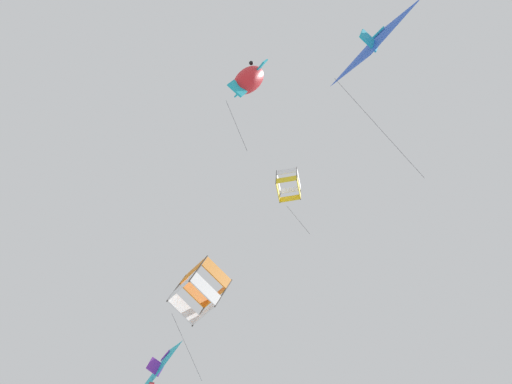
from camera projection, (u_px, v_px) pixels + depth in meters
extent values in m
pyramid|color=blue|center=(374.00, 42.00, 32.19)|extent=(3.42, 2.18, 2.15)
cube|color=#1EB2C6|center=(369.00, 41.00, 31.92)|extent=(0.55, 1.00, 1.20)
cube|color=#1EB2C6|center=(376.00, 35.00, 33.02)|extent=(0.83, 0.50, 0.24)
cylinder|color=#47474C|center=(376.00, 124.00, 29.48)|extent=(2.14, 1.09, 6.09)
cube|color=orange|center=(193.00, 270.00, 34.97)|extent=(1.38, 0.88, 0.71)
cube|color=orange|center=(218.00, 294.00, 35.08)|extent=(1.38, 0.88, 0.71)
cube|color=orange|center=(216.00, 273.00, 34.71)|extent=(0.72, 1.42, 1.18)
cube|color=orange|center=(195.00, 292.00, 35.34)|extent=(0.72, 1.42, 1.18)
cube|color=white|center=(182.00, 286.00, 33.73)|extent=(1.38, 0.88, 0.71)
cube|color=white|center=(207.00, 311.00, 33.85)|extent=(1.38, 0.88, 0.71)
cube|color=white|center=(205.00, 289.00, 33.48)|extent=(0.72, 1.42, 1.18)
cube|color=white|center=(183.00, 308.00, 34.10)|extent=(0.72, 1.42, 1.18)
cylinder|color=#332D28|center=(199.00, 268.00, 34.04)|extent=(0.42, 0.78, 2.11)
cylinder|color=#332D28|center=(177.00, 288.00, 34.66)|extent=(0.42, 0.78, 2.11)
cylinder|color=#332D28|center=(224.00, 293.00, 34.15)|extent=(0.42, 0.78, 2.11)
cylinder|color=#332D28|center=(201.00, 312.00, 34.78)|extent=(0.42, 0.78, 2.11)
cylinder|color=#47474C|center=(186.00, 346.00, 32.57)|extent=(1.14, 0.75, 3.21)
ellipsoid|color=red|center=(249.00, 80.00, 31.43)|extent=(1.70, 1.91, 2.25)
cube|color=#1EB2C6|center=(260.00, 68.00, 31.39)|extent=(0.75, 0.58, 0.44)
cube|color=#1EB2C6|center=(242.00, 89.00, 31.91)|extent=(0.75, 0.58, 0.44)
cube|color=#1EB2C6|center=(237.00, 88.00, 30.36)|extent=(0.49, 0.77, 0.85)
sphere|color=black|center=(251.00, 63.00, 31.88)|extent=(0.25, 0.26, 0.21)
sphere|color=black|center=(242.00, 74.00, 32.15)|extent=(0.25, 0.26, 0.21)
cylinder|color=#47474C|center=(236.00, 125.00, 29.09)|extent=(0.76, 0.23, 3.32)
cube|color=white|center=(287.00, 171.00, 37.59)|extent=(0.91, 0.31, 0.47)
cube|color=white|center=(290.00, 190.00, 37.94)|extent=(0.91, 0.31, 0.47)
cube|color=white|center=(299.00, 179.00, 37.71)|extent=(0.23, 0.97, 0.67)
cube|color=white|center=(278.00, 182.00, 37.82)|extent=(0.23, 0.97, 0.67)
cube|color=yellow|center=(286.00, 179.00, 36.77)|extent=(0.91, 0.31, 0.47)
cube|color=yellow|center=(290.00, 198.00, 37.12)|extent=(0.91, 0.31, 0.47)
cube|color=yellow|center=(299.00, 187.00, 36.89)|extent=(0.23, 0.97, 0.67)
cube|color=yellow|center=(278.00, 191.00, 37.00)|extent=(0.23, 0.97, 0.67)
cylinder|color=#332D28|center=(297.00, 174.00, 37.12)|extent=(0.11, 0.35, 1.42)
cylinder|color=#332D28|center=(276.00, 177.00, 37.23)|extent=(0.11, 0.35, 1.42)
cylinder|color=#332D28|center=(300.00, 193.00, 37.48)|extent=(0.11, 0.35, 1.42)
cylinder|color=#332D28|center=(280.00, 196.00, 37.58)|extent=(0.11, 0.35, 1.42)
cylinder|color=#47474C|center=(298.00, 219.00, 35.84)|extent=(1.06, 0.37, 2.81)
pyramid|color=#1EB2C6|center=(160.00, 366.00, 29.90)|extent=(2.03, 1.56, 1.32)
cube|color=purple|center=(155.00, 367.00, 29.75)|extent=(0.41, 0.58, 0.74)
cube|color=purple|center=(165.00, 355.00, 30.41)|extent=(0.49, 0.36, 0.15)
cylinder|color=#47474C|center=(153.00, 381.00, 29.21)|extent=(0.05, 0.02, 0.23)
cube|color=red|center=(152.00, 383.00, 29.11)|extent=(0.16, 0.11, 0.06)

